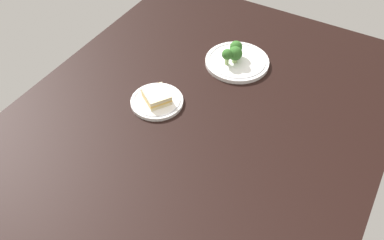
# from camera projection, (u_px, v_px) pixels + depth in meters

# --- Properties ---
(dining_table) EXTENTS (1.50, 1.11, 0.04)m
(dining_table) POSITION_uv_depth(u_px,v_px,m) (192.00, 129.00, 1.31)
(dining_table) COLOR black
(dining_table) RESTS_ON ground
(plate_broccoli) EXTENTS (0.23, 0.23, 0.08)m
(plate_broccoli) POSITION_uv_depth(u_px,v_px,m) (236.00, 59.00, 1.49)
(plate_broccoli) COLOR white
(plate_broccoli) RESTS_ON dining_table
(plate_sandwich) EXTENTS (0.17, 0.17, 0.04)m
(plate_sandwich) POSITION_uv_depth(u_px,v_px,m) (157.00, 100.00, 1.36)
(plate_sandwich) COLOR white
(plate_sandwich) RESTS_ON dining_table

